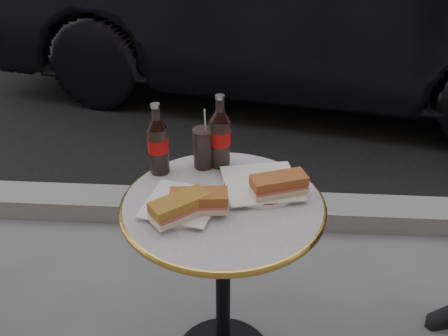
# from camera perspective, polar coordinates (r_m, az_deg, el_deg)

# --- Properties ---
(asphalt_road) EXTENTS (40.00, 8.00, 0.00)m
(asphalt_road) POSITION_cam_1_polar(r_m,az_deg,el_deg) (6.43, 3.05, 16.90)
(asphalt_road) COLOR black
(asphalt_road) RESTS_ON ground
(curb) EXTENTS (40.00, 0.20, 0.12)m
(curb) POSITION_cam_1_polar(r_m,az_deg,el_deg) (2.63, 1.23, -4.73)
(curb) COLOR gray
(curb) RESTS_ON ground
(bistro_table) EXTENTS (0.62, 0.62, 0.73)m
(bistro_table) POSITION_cam_1_polar(r_m,az_deg,el_deg) (1.74, -0.11, -13.76)
(bistro_table) COLOR #BAB2C4
(bistro_table) RESTS_ON ground
(plate_left) EXTENTS (0.28, 0.28, 0.01)m
(plate_left) POSITION_cam_1_polar(r_m,az_deg,el_deg) (1.48, -4.91, -4.24)
(plate_left) COLOR white
(plate_left) RESTS_ON bistro_table
(plate_right) EXTENTS (0.25, 0.25, 0.01)m
(plate_right) POSITION_cam_1_polar(r_m,az_deg,el_deg) (1.57, 4.30, -1.98)
(plate_right) COLOR white
(plate_right) RESTS_ON bistro_table
(sandwich_left_a) EXTENTS (0.18, 0.17, 0.06)m
(sandwich_left_a) POSITION_cam_1_polar(r_m,az_deg,el_deg) (1.41, -5.06, -4.59)
(sandwich_left_a) COLOR #A47029
(sandwich_left_a) RESTS_ON plate_left
(sandwich_left_b) EXTENTS (0.17, 0.09, 0.06)m
(sandwich_left_b) POSITION_cam_1_polar(r_m,az_deg,el_deg) (1.43, -2.87, -3.90)
(sandwich_left_b) COLOR #9F5728
(sandwich_left_b) RESTS_ON plate_left
(sandwich_right) EXTENTS (0.18, 0.13, 0.06)m
(sandwich_right) POSITION_cam_1_polar(r_m,az_deg,el_deg) (1.51, 6.26, -2.00)
(sandwich_right) COLOR #AB572B
(sandwich_right) RESTS_ON plate_right
(cola_bottle_left) EXTENTS (0.07, 0.07, 0.24)m
(cola_bottle_left) POSITION_cam_1_polar(r_m,az_deg,el_deg) (1.60, -7.59, 3.32)
(cola_bottle_left) COLOR black
(cola_bottle_left) RESTS_ON bistro_table
(cola_bottle_right) EXTENTS (0.09, 0.09, 0.25)m
(cola_bottle_right) POSITION_cam_1_polar(r_m,az_deg,el_deg) (1.62, -0.45, 4.22)
(cola_bottle_right) COLOR black
(cola_bottle_right) RESTS_ON bistro_table
(cola_glass) EXTENTS (0.08, 0.08, 0.14)m
(cola_glass) POSITION_cam_1_polar(r_m,az_deg,el_deg) (1.64, -2.40, 2.31)
(cola_glass) COLOR black
(cola_glass) RESTS_ON bistro_table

